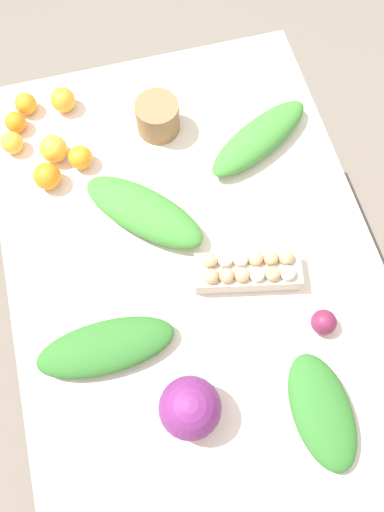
{
  "coord_description": "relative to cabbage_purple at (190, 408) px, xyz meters",
  "views": [
    {
      "loc": [
        -0.49,
        0.13,
        2.03
      ],
      "look_at": [
        0.0,
        0.0,
        0.75
      ],
      "focal_mm": 35.0,
      "sensor_mm": 36.0,
      "label": 1
    }
  ],
  "objects": [
    {
      "name": "greens_bunch_kale",
      "position": [
        0.2,
        0.17,
        -0.04
      ],
      "size": [
        0.14,
        0.36,
        0.07
      ],
      "primitive_type": "ellipsoid",
      "rotation": [
        0.0,
        0.0,
        1.57
      ],
      "color": "#2D6B28",
      "rests_on": "dining_table"
    },
    {
      "name": "egg_carton",
      "position": [
        0.31,
        -0.24,
        -0.03
      ],
      "size": [
        0.16,
        0.3,
        0.09
      ],
      "rotation": [
        0.0,
        0.0,
        4.5
      ],
      "color": "beige",
      "rests_on": "dining_table"
    },
    {
      "name": "ground_plane",
      "position": [
        0.39,
        -0.11,
        -0.8
      ],
      "size": [
        8.0,
        8.0,
        0.0
      ],
      "primitive_type": "plane",
      "color": "#70665B"
    },
    {
      "name": "orange_0",
      "position": [
        0.77,
        0.14,
        -0.04
      ],
      "size": [
        0.07,
        0.07,
        0.07
      ],
      "primitive_type": "sphere",
      "color": "orange",
      "rests_on": "dining_table"
    },
    {
      "name": "orange_3",
      "position": [
        0.99,
        0.15,
        -0.04
      ],
      "size": [
        0.08,
        0.08,
        0.08
      ],
      "primitive_type": "sphere",
      "color": "orange",
      "rests_on": "dining_table"
    },
    {
      "name": "greens_bunch_scallion",
      "position": [
        -0.08,
        -0.31,
        -0.04
      ],
      "size": [
        0.29,
        0.15,
        0.06
      ],
      "primitive_type": "ellipsoid",
      "rotation": [
        0.0,
        0.0,
        3.14
      ],
      "color": "#2D6B28",
      "rests_on": "dining_table"
    },
    {
      "name": "orange_5",
      "position": [
        0.73,
        0.24,
        -0.04
      ],
      "size": [
        0.08,
        0.08,
        0.08
      ],
      "primitive_type": "sphere",
      "color": "orange",
      "rests_on": "dining_table"
    },
    {
      "name": "greens_bunch_beet_tops",
      "position": [
        0.71,
        -0.4,
        -0.04
      ],
      "size": [
        0.28,
        0.39,
        0.07
      ],
      "primitive_type": "ellipsoid",
      "rotation": [
        0.0,
        0.0,
        2.06
      ],
      "color": "#3D8433",
      "rests_on": "dining_table"
    },
    {
      "name": "orange_1",
      "position": [
        0.95,
        0.31,
        -0.04
      ],
      "size": [
        0.06,
        0.06,
        0.06
      ],
      "primitive_type": "sphere",
      "color": "orange",
      "rests_on": "dining_table"
    },
    {
      "name": "orange_4",
      "position": [
        1.01,
        0.27,
        -0.04
      ],
      "size": [
        0.07,
        0.07,
        0.07
      ],
      "primitive_type": "sphere",
      "color": "orange",
      "rests_on": "dining_table"
    },
    {
      "name": "greens_bunch_chard",
      "position": [
        0.55,
        -0.01,
        -0.03
      ],
      "size": [
        0.37,
        0.36,
        0.08
      ],
      "primitive_type": "ellipsoid",
      "rotation": [
        0.0,
        0.0,
        0.78
      ],
      "color": "#3D8433",
      "rests_on": "dining_table"
    },
    {
      "name": "paper_bag",
      "position": [
        0.84,
        -0.12,
        -0.02
      ],
      "size": [
        0.13,
        0.13,
        0.11
      ],
      "primitive_type": "cylinder",
      "color": "olive",
      "rests_on": "dining_table"
    },
    {
      "name": "dining_table",
      "position": [
        0.39,
        -0.11,
        -0.16
      ],
      "size": [
        1.47,
        1.02,
        0.73
      ],
      "color": "silver",
      "rests_on": "ground_plane"
    },
    {
      "name": "orange_6",
      "position": [
        0.88,
        0.33,
        -0.04
      ],
      "size": [
        0.07,
        0.07,
        0.07
      ],
      "primitive_type": "sphere",
      "color": "#F9A833",
      "rests_on": "dining_table"
    },
    {
      "name": "beet_root",
      "position": [
        0.12,
        -0.39,
        -0.04
      ],
      "size": [
        0.07,
        0.07,
        0.07
      ],
      "primitive_type": "sphere",
      "color": "maroon",
      "rests_on": "dining_table"
    },
    {
      "name": "orange_2",
      "position": [
        0.82,
        0.21,
        -0.03
      ],
      "size": [
        0.08,
        0.08,
        0.08
      ],
      "primitive_type": "sphere",
      "color": "#F9A833",
      "rests_on": "dining_table"
    },
    {
      "name": "cabbage_purple",
      "position": [
        0.0,
        0.0,
        0.0
      ],
      "size": [
        0.15,
        0.15,
        0.15
      ],
      "primitive_type": "sphere",
      "color": "#6B2366",
      "rests_on": "dining_table"
    }
  ]
}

